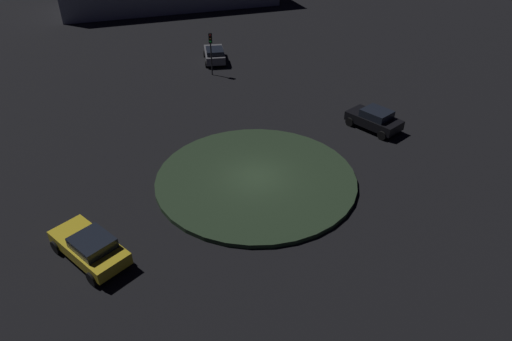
# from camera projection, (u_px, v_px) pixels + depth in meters

# --- Properties ---
(ground_plane) EXTENTS (120.72, 120.72, 0.00)m
(ground_plane) POSITION_uv_depth(u_px,v_px,m) (256.00, 180.00, 27.77)
(ground_plane) COLOR black
(roundabout_island) EXTENTS (12.24, 12.24, 0.27)m
(roundabout_island) POSITION_uv_depth(u_px,v_px,m) (256.00, 178.00, 27.70)
(roundabout_island) COLOR #263823
(roundabout_island) RESTS_ON ground_plane
(car_black) EXTENTS (3.30, 4.35, 1.53)m
(car_black) POSITION_uv_depth(u_px,v_px,m) (374.00, 119.00, 32.92)
(car_black) COLOR black
(car_black) RESTS_ON ground_plane
(car_grey) EXTENTS (2.68, 4.50, 1.45)m
(car_grey) POSITION_uv_depth(u_px,v_px,m) (215.00, 54.00, 44.69)
(car_grey) COLOR slate
(car_grey) RESTS_ON ground_plane
(car_yellow) EXTENTS (3.80, 4.75, 1.50)m
(car_yellow) POSITION_uv_depth(u_px,v_px,m) (90.00, 247.00, 21.74)
(car_yellow) COLOR gold
(car_yellow) RESTS_ON ground_plane
(traffic_light_south) EXTENTS (0.32, 0.37, 3.89)m
(traffic_light_south) POSITION_uv_depth(u_px,v_px,m) (211.00, 46.00, 40.65)
(traffic_light_south) COLOR #2D2D2D
(traffic_light_south) RESTS_ON ground_plane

